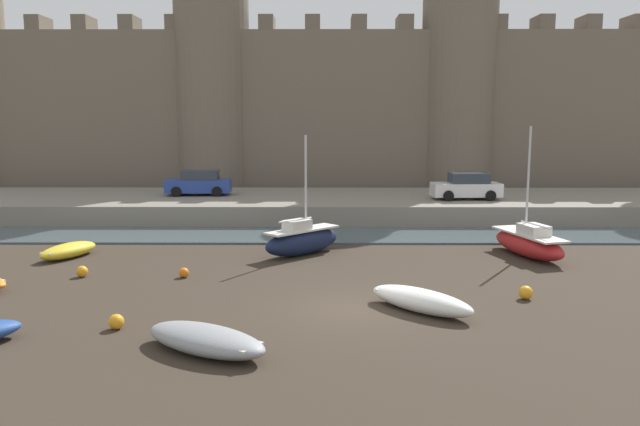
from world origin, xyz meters
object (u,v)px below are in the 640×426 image
(car_quay_centre_east, at_px, (467,187))
(car_quay_centre_west, at_px, (199,183))
(rowboat_midflat_right, at_px, (421,300))
(sailboat_foreground_left, at_px, (302,240))
(mooring_buoy_near_shore, at_px, (526,293))
(sailboat_near_channel_left, at_px, (529,243))
(mooring_buoy_near_channel, at_px, (116,322))
(rowboat_midflat_centre, at_px, (206,339))
(mooring_buoy_off_centre, at_px, (82,271))
(mooring_buoy_mid_mud, at_px, (184,273))
(rowboat_foreground_centre, at_px, (69,250))

(car_quay_centre_east, bearing_deg, car_quay_centre_west, 173.04)
(rowboat_midflat_right, xyz_separation_m, sailboat_foreground_left, (-4.05, 8.35, 0.31))
(mooring_buoy_near_shore, bearing_deg, sailboat_near_channel_left, 71.40)
(sailboat_near_channel_left, bearing_deg, mooring_buoy_near_channel, -147.12)
(rowboat_midflat_centre, relative_size, mooring_buoy_near_shore, 8.47)
(car_quay_centre_west, bearing_deg, car_quay_centre_east, -6.96)
(mooring_buoy_off_centre, bearing_deg, mooring_buoy_near_shore, -10.25)
(rowboat_midflat_centre, height_order, mooring_buoy_off_centre, rowboat_midflat_centre)
(mooring_buoy_near_channel, distance_m, car_quay_centre_west, 22.51)
(car_quay_centre_east, xyz_separation_m, car_quay_centre_west, (-16.69, 2.04, 0.00))
(rowboat_midflat_right, distance_m, car_quay_centre_west, 23.46)
(mooring_buoy_near_channel, xyz_separation_m, car_quay_centre_west, (-1.96, 22.35, 1.77))
(rowboat_midflat_centre, relative_size, mooring_buoy_off_centre, 9.06)
(rowboat_midflat_right, relative_size, mooring_buoy_mid_mud, 9.10)
(rowboat_midflat_right, bearing_deg, car_quay_centre_east, 73.17)
(rowboat_midflat_centre, xyz_separation_m, mooring_buoy_off_centre, (-6.26, 7.84, -0.14))
(mooring_buoy_near_channel, xyz_separation_m, car_quay_centre_east, (14.73, 20.32, 1.77))
(sailboat_near_channel_left, distance_m, mooring_buoy_near_shore, 7.06)
(mooring_buoy_near_shore, bearing_deg, rowboat_foreground_centre, 160.75)
(rowboat_midflat_centre, distance_m, sailboat_foreground_left, 12.08)
(mooring_buoy_mid_mud, bearing_deg, rowboat_foreground_centre, 149.53)
(mooring_buoy_mid_mud, bearing_deg, rowboat_midflat_centre, -73.52)
(mooring_buoy_near_shore, bearing_deg, rowboat_midflat_right, -160.11)
(mooring_buoy_near_channel, relative_size, car_quay_centre_west, 0.11)
(mooring_buoy_off_centre, distance_m, mooring_buoy_near_channel, 6.89)
(sailboat_foreground_left, bearing_deg, rowboat_foreground_centre, -176.36)
(car_quay_centre_east, bearing_deg, mooring_buoy_mid_mud, -134.52)
(mooring_buoy_near_shore, relative_size, car_quay_centre_east, 0.11)
(mooring_buoy_near_channel, relative_size, mooring_buoy_mid_mud, 1.16)
(rowboat_foreground_centre, relative_size, car_quay_centre_west, 0.76)
(mooring_buoy_near_shore, xyz_separation_m, car_quay_centre_west, (-14.85, 19.25, 1.76))
(rowboat_midflat_right, bearing_deg, sailboat_foreground_left, 115.86)
(mooring_buoy_near_shore, bearing_deg, mooring_buoy_off_centre, 169.75)
(rowboat_midflat_right, bearing_deg, rowboat_foreground_centre, 151.78)
(car_quay_centre_east, height_order, car_quay_centre_west, same)
(mooring_buoy_near_channel, bearing_deg, mooring_buoy_off_centre, 118.79)
(mooring_buoy_near_shore, xyz_separation_m, car_quay_centre_east, (1.84, 17.21, 1.76))
(rowboat_foreground_centre, height_order, mooring_buoy_near_shore, rowboat_foreground_centre)
(rowboat_midflat_right, bearing_deg, car_quay_centre_west, 118.25)
(sailboat_foreground_left, bearing_deg, rowboat_midflat_centre, -100.15)
(rowboat_midflat_centre, bearing_deg, sailboat_near_channel_left, 43.52)
(rowboat_midflat_right, xyz_separation_m, mooring_buoy_near_channel, (-9.12, -1.74, -0.15))
(sailboat_near_channel_left, bearing_deg, mooring_buoy_near_shore, -108.60)
(sailboat_foreground_left, relative_size, mooring_buoy_off_centre, 12.17)
(mooring_buoy_near_shore, distance_m, mooring_buoy_mid_mud, 12.58)
(sailboat_near_channel_left, height_order, mooring_buoy_near_shore, sailboat_near_channel_left)
(rowboat_foreground_centre, height_order, car_quay_centre_west, car_quay_centre_west)
(sailboat_foreground_left, bearing_deg, sailboat_near_channel_left, -1.72)
(rowboat_foreground_centre, relative_size, rowboat_midflat_centre, 0.80)
(rowboat_foreground_centre, height_order, car_quay_centre_east, car_quay_centre_east)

